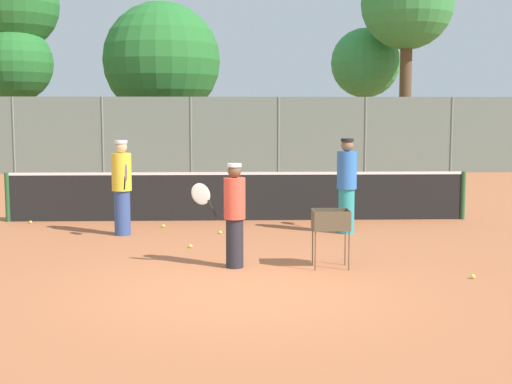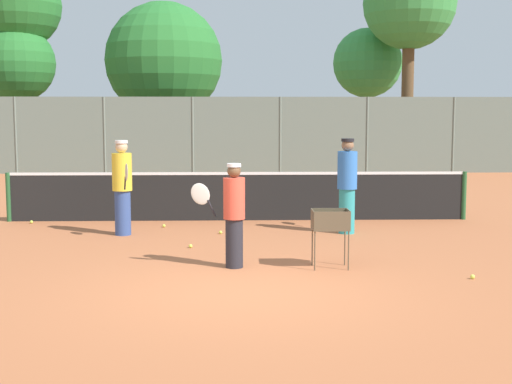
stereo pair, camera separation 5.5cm
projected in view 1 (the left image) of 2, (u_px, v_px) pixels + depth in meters
name	position (u px, v px, depth m)	size (l,w,h in m)	color
ground_plane	(242.00, 291.00, 9.50)	(80.00, 80.00, 0.00)	#B7663D
tennis_net	(238.00, 195.00, 15.66)	(10.13, 0.10, 1.07)	#26592D
back_fence	(235.00, 135.00, 27.72)	(23.95, 0.08, 2.97)	slate
tree_0	(162.00, 61.00, 31.57)	(5.18, 5.18, 7.24)	brown
tree_1	(14.00, 7.00, 31.19)	(3.87, 3.87, 8.99)	brown
tree_2	(365.00, 64.00, 33.48)	(3.25, 3.25, 6.31)	brown
tree_3	(407.00, 5.00, 30.70)	(4.01, 4.01, 9.08)	brown
tree_4	(14.00, 64.00, 31.20)	(3.39, 3.39, 6.21)	brown
player_white_outfit	(122.00, 186.00, 13.74)	(0.43, 0.91, 1.84)	#334C8C
player_red_cap	(347.00, 184.00, 13.96)	(0.39, 0.95, 1.87)	teal
player_yellow_shirt	(234.00, 214.00, 10.87)	(0.88, 0.33, 1.60)	#26262D
ball_cart	(331.00, 225.00, 10.86)	(0.56, 0.41, 0.90)	brown
tennis_ball_0	(473.00, 277.00, 10.21)	(0.07, 0.07, 0.07)	#D1E54C
tennis_ball_1	(163.00, 226.00, 14.75)	(0.07, 0.07, 0.07)	#D1E54C
tennis_ball_2	(191.00, 246.00, 12.52)	(0.07, 0.07, 0.07)	#D1E54C
tennis_ball_4	(31.00, 222.00, 15.26)	(0.07, 0.07, 0.07)	#D1E54C
tennis_ball_5	(220.00, 232.00, 13.96)	(0.07, 0.07, 0.07)	#D1E54C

